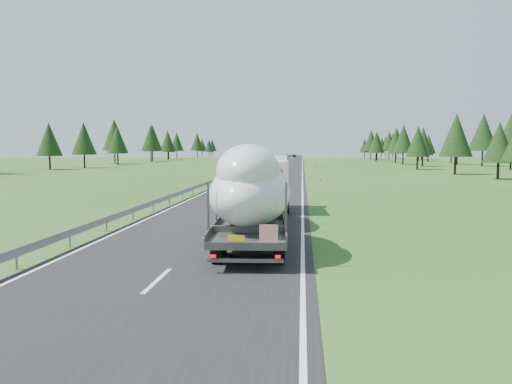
# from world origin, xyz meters

# --- Properties ---
(ground) EXTENTS (400.00, 400.00, 0.00)m
(ground) POSITION_xyz_m (0.00, 0.00, 0.00)
(ground) COLOR #274E1A
(ground) RESTS_ON ground
(road_surface) EXTENTS (10.00, 400.00, 0.02)m
(road_surface) POSITION_xyz_m (0.00, 100.00, 0.01)
(road_surface) COLOR black
(road_surface) RESTS_ON ground
(guardrail) EXTENTS (0.10, 400.00, 0.76)m
(guardrail) POSITION_xyz_m (-5.30, 99.94, 0.60)
(guardrail) COLOR slate
(guardrail) RESTS_ON ground
(marker_posts) EXTENTS (0.13, 350.08, 1.00)m
(marker_posts) POSITION_xyz_m (6.50, 155.00, 0.54)
(marker_posts) COLOR silver
(marker_posts) RESTS_ON ground
(highway_sign) EXTENTS (0.08, 0.90, 2.60)m
(highway_sign) POSITION_xyz_m (7.20, 80.00, 1.81)
(highway_sign) COLOR slate
(highway_sign) RESTS_ON ground
(tree_line_right) EXTENTS (27.63, 271.41, 12.55)m
(tree_line_right) POSITION_xyz_m (39.70, 100.41, 6.80)
(tree_line_right) COLOR black
(tree_line_right) RESTS_ON ground
(tree_line_left) EXTENTS (14.97, 271.81, 12.39)m
(tree_line_left) POSITION_xyz_m (-44.50, 98.44, 6.97)
(tree_line_left) COLOR black
(tree_line_left) RESTS_ON ground
(boat_truck) EXTENTS (3.61, 19.95, 4.38)m
(boat_truck) POSITION_xyz_m (2.29, 0.76, 2.27)
(boat_truck) COLOR white
(boat_truck) RESTS_ON ground
(distant_van) EXTENTS (2.90, 5.82, 1.59)m
(distant_van) POSITION_xyz_m (-2.69, 118.87, 0.79)
(distant_van) COLOR silver
(distant_van) RESTS_ON ground
(distant_car_dark) EXTENTS (2.00, 4.42, 1.47)m
(distant_car_dark) POSITION_xyz_m (0.63, 216.10, 0.74)
(distant_car_dark) COLOR black
(distant_car_dark) RESTS_ON ground
(distant_car_blue) EXTENTS (1.69, 4.07, 1.31)m
(distant_car_blue) POSITION_xyz_m (-2.42, 246.37, 0.65)
(distant_car_blue) COLOR #1C234E
(distant_car_blue) RESTS_ON ground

